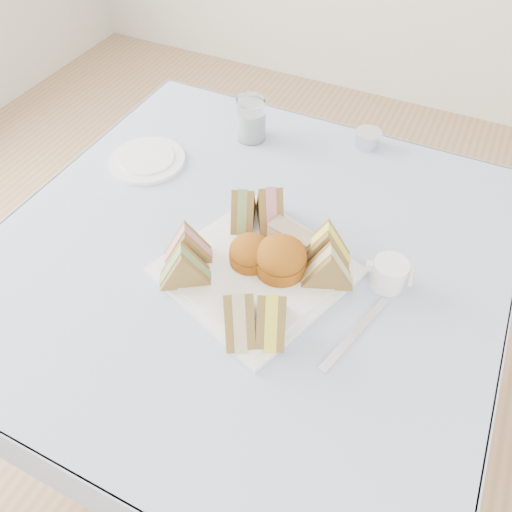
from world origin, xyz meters
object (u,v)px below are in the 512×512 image
at_px(serving_plate, 256,271).
at_px(table, 248,346).
at_px(water_glass, 251,119).
at_px(creamer_jug, 389,274).

bearing_deg(serving_plate, table, 152.43).
xyz_separation_m(table, water_glass, (-0.16, 0.35, 0.43)).
bearing_deg(water_glass, table, -65.53).
bearing_deg(serving_plate, creamer_jug, 39.59).
relative_size(serving_plate, water_glass, 2.87).
distance_m(table, serving_plate, 0.39).
height_order(table, serving_plate, serving_plate).
bearing_deg(water_glass, creamer_jug, -35.63).
bearing_deg(serving_plate, water_glass, 137.11).
height_order(serving_plate, water_glass, water_glass).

